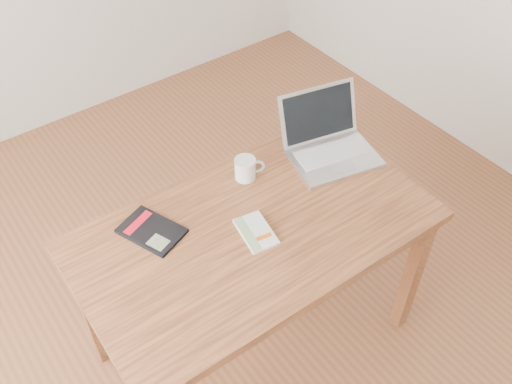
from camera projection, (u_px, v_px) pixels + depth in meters
room at (178, 108)px, 1.53m from camera, size 4.04×4.04×2.70m
desk at (255, 243)px, 2.10m from camera, size 1.29×0.76×0.75m
white_guidebook at (256, 232)px, 2.01m from camera, size 0.13×0.19×0.02m
black_guidebook at (151, 231)px, 2.01m from camera, size 0.22×0.26×0.01m
laptop at (329, 142)px, 2.29m from camera, size 0.40×0.38×0.23m
coffee_mug at (246, 168)px, 2.18m from camera, size 0.11×0.08×0.09m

